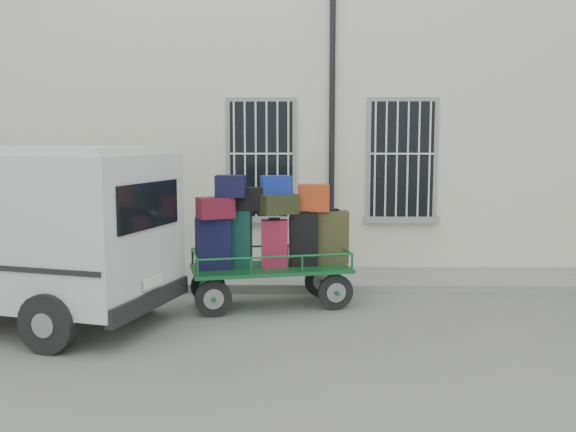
# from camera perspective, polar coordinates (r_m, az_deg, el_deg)

# --- Properties ---
(ground) EXTENTS (80.00, 80.00, 0.00)m
(ground) POSITION_cam_1_polar(r_m,az_deg,el_deg) (9.75, -0.96, -8.81)
(ground) COLOR slate
(ground) RESTS_ON ground
(building) EXTENTS (24.00, 5.15, 6.00)m
(building) POSITION_cam_1_polar(r_m,az_deg,el_deg) (14.90, -0.27, 8.21)
(building) COLOR beige
(building) RESTS_ON ground
(sidewalk) EXTENTS (24.00, 1.70, 0.15)m
(sidewalk) POSITION_cam_1_polar(r_m,az_deg,el_deg) (11.87, -0.61, -5.62)
(sidewalk) COLOR slate
(sidewalk) RESTS_ON ground
(luggage_cart) EXTENTS (2.94, 1.65, 2.09)m
(luggage_cart) POSITION_cam_1_polar(r_m,az_deg,el_deg) (10.06, -1.60, -1.93)
(luggage_cart) COLOR black
(luggage_cart) RESTS_ON ground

